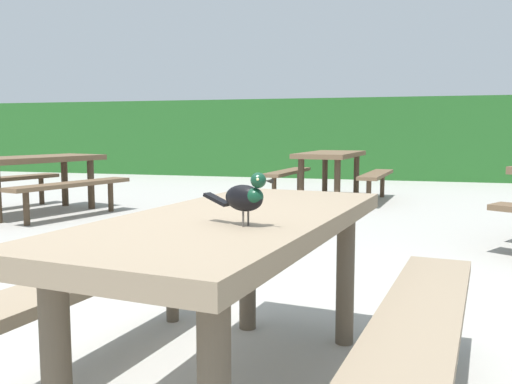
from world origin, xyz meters
The scene contains 5 objects.
hedge_wall centered at (0.00, 10.78, 0.90)m, with size 28.00×1.24×1.79m, color #235B23.
picnic_table_foreground centered at (0.33, 0.04, 0.56)m, with size 1.89×1.91×0.74m.
bird_grackle centered at (0.45, -0.23, 0.84)m, with size 0.28×0.14×0.18m.
picnic_table_mid_right centered at (-0.19, 6.45, 0.56)m, with size 1.84×1.87×0.74m.
picnic_table_far_centre centered at (-3.67, 4.00, 0.56)m, with size 2.07×2.09×0.74m.
Camera 1 is at (0.98, -1.97, 1.06)m, focal length 38.33 mm.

